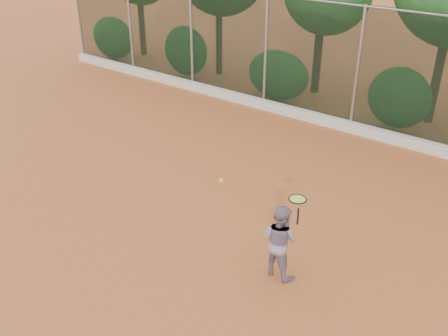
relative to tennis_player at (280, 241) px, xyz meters
The scene contains 6 objects.
ground 1.89m from the tennis_player, 169.96° to the right, with size 80.00×80.00×0.00m, color #A85427.
concrete_curb 6.76m from the tennis_player, 104.92° to the left, with size 24.00×0.20×0.30m, color beige.
tennis_player is the anchor object (origin of this frame).
chainlink_fence 7.01m from the tennis_player, 104.54° to the left, with size 24.09×0.09×3.50m.
tennis_racket 1.10m from the tennis_player, 25.33° to the right, with size 0.34×0.34×0.51m.
tennis_ball_in_flight 1.54m from the tennis_player, 143.81° to the right, with size 0.07×0.07×0.07m.
Camera 1 is at (5.20, -5.77, 5.79)m, focal length 40.00 mm.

